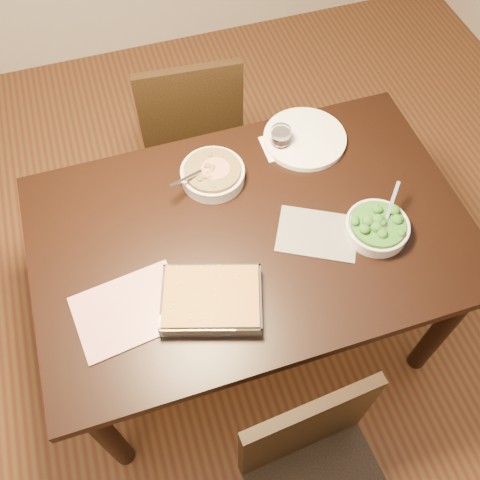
# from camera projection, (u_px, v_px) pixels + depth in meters

# --- Properties ---
(ground) EXTENTS (4.00, 4.00, 0.00)m
(ground) POSITION_uv_depth(u_px,v_px,m) (249.00, 325.00, 2.34)
(ground) COLOR #4F2516
(ground) RESTS_ON ground
(table) EXTENTS (1.40, 0.90, 0.75)m
(table) POSITION_uv_depth(u_px,v_px,m) (251.00, 247.00, 1.79)
(table) COLOR black
(table) RESTS_ON ground
(magazine_a) EXTENTS (0.34, 0.27, 0.01)m
(magazine_a) POSITION_uv_depth(u_px,v_px,m) (130.00, 310.00, 1.56)
(magazine_a) COLOR #A02D36
(magazine_a) RESTS_ON table
(magazine_b) EXTENTS (0.31, 0.28, 0.00)m
(magazine_b) POSITION_uv_depth(u_px,v_px,m) (317.00, 234.00, 1.70)
(magazine_b) COLOR #222329
(magazine_b) RESTS_ON table
(coaster) EXTENTS (0.12, 0.12, 0.00)m
(coaster) POSITION_uv_depth(u_px,v_px,m) (280.00, 146.00, 1.90)
(coaster) COLOR white
(coaster) RESTS_ON table
(stew_bowl) EXTENTS (0.23, 0.22, 0.08)m
(stew_bowl) POSITION_uv_depth(u_px,v_px,m) (213.00, 174.00, 1.80)
(stew_bowl) COLOR silver
(stew_bowl) RESTS_ON table
(broccoli_bowl) EXTENTS (0.20, 0.20, 0.08)m
(broccoli_bowl) POSITION_uv_depth(u_px,v_px,m) (377.00, 227.00, 1.68)
(broccoli_bowl) COLOR silver
(broccoli_bowl) RESTS_ON table
(baking_dish) EXTENTS (0.34, 0.29, 0.05)m
(baking_dish) POSITION_uv_depth(u_px,v_px,m) (211.00, 299.00, 1.55)
(baking_dish) COLOR silver
(baking_dish) RESTS_ON table
(wine_tumbler) EXTENTS (0.07, 0.07, 0.08)m
(wine_tumbler) POSITION_uv_depth(u_px,v_px,m) (281.00, 137.00, 1.87)
(wine_tumbler) COLOR black
(wine_tumbler) RESTS_ON coaster
(dinner_plate) EXTENTS (0.30, 0.30, 0.02)m
(dinner_plate) POSITION_uv_depth(u_px,v_px,m) (305.00, 138.00, 1.91)
(dinner_plate) COLOR white
(dinner_plate) RESTS_ON table
(chair_near) EXTENTS (0.43, 0.43, 0.85)m
(chair_near) POSITION_uv_depth(u_px,v_px,m) (316.00, 474.00, 1.58)
(chair_near) COLOR black
(chair_near) RESTS_ON ground
(chair_far) EXTENTS (0.45, 0.45, 0.88)m
(chair_far) POSITION_uv_depth(u_px,v_px,m) (190.00, 125.00, 2.31)
(chair_far) COLOR black
(chair_far) RESTS_ON ground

